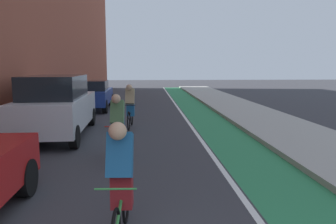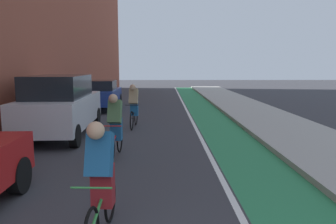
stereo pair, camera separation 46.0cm
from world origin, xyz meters
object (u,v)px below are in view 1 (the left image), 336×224
object	(u,v)px
parked_suv_white	(57,105)
cyclist_mid	(118,126)
cyclist_trailing	(130,105)
parked_sedan_blue	(92,95)
cyclist_lead	(121,178)

from	to	relation	value
parked_suv_white	cyclist_mid	distance (m)	3.51
cyclist_mid	cyclist_trailing	size ratio (longest dim) A/B	0.99
parked_suv_white	cyclist_trailing	bearing A→B (deg)	29.61
parked_suv_white	cyclist_mid	xyz separation A→B (m)	(2.20, -2.73, -0.21)
parked_sedan_blue	parked_suv_white	bearing A→B (deg)	-89.99
cyclist_lead	cyclist_trailing	size ratio (longest dim) A/B	0.99
parked_sedan_blue	cyclist_lead	world-z (taller)	cyclist_lead
parked_suv_white	cyclist_mid	bearing A→B (deg)	-51.12
parked_suv_white	parked_sedan_blue	world-z (taller)	parked_suv_white
cyclist_trailing	parked_sedan_blue	bearing A→B (deg)	113.01
cyclist_mid	parked_sedan_blue	bearing A→B (deg)	103.17
parked_suv_white	cyclist_lead	size ratio (longest dim) A/B	2.77
parked_suv_white	cyclist_trailing	xyz separation A→B (m)	(2.28, 1.30, -0.17)
cyclist_mid	cyclist_trailing	bearing A→B (deg)	88.79
cyclist_mid	cyclist_trailing	world-z (taller)	cyclist_trailing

